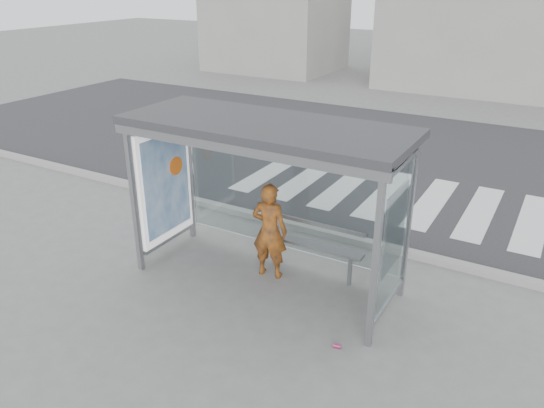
{
  "coord_description": "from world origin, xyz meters",
  "views": [
    {
      "loc": [
        3.73,
        -6.3,
        4.55
      ],
      "look_at": [
        0.01,
        0.2,
        1.28
      ],
      "focal_mm": 35.0,
      "sensor_mm": 36.0,
      "label": 1
    }
  ],
  "objects": [
    {
      "name": "ground",
      "position": [
        0.0,
        0.0,
        0.0
      ],
      "size": [
        80.0,
        80.0,
        0.0
      ],
      "primitive_type": "plane",
      "color": "slate",
      "rests_on": "ground"
    },
    {
      "name": "road",
      "position": [
        0.0,
        7.0,
        0.0
      ],
      "size": [
        30.0,
        10.0,
        0.01
      ],
      "primitive_type": "cube",
      "color": "#2A2A2C",
      "rests_on": "ground"
    },
    {
      "name": "curb",
      "position": [
        0.0,
        1.95,
        0.06
      ],
      "size": [
        30.0,
        0.18,
        0.12
      ],
      "primitive_type": "cube",
      "color": "gray",
      "rests_on": "ground"
    },
    {
      "name": "crosswalk",
      "position": [
        1.0,
        4.5,
        0.0
      ],
      "size": [
        7.55,
        3.0,
        0.0
      ],
      "color": "silver",
      "rests_on": "ground"
    },
    {
      "name": "bus_shelter",
      "position": [
        -0.37,
        0.06,
        1.98
      ],
      "size": [
        4.25,
        1.65,
        2.62
      ],
      "color": "gray",
      "rests_on": "ground"
    },
    {
      "name": "building_left",
      "position": [
        -10.0,
        18.0,
        3.0
      ],
      "size": [
        6.0,
        5.0,
        6.0
      ],
      "primitive_type": "cube",
      "color": "gray",
      "rests_on": "ground"
    },
    {
      "name": "building_center",
      "position": [
        0.0,
        18.0,
        2.5
      ],
      "size": [
        8.0,
        5.0,
        5.0
      ],
      "primitive_type": "cube",
      "color": "gray",
      "rests_on": "ground"
    },
    {
      "name": "person",
      "position": [
        -0.04,
        0.21,
        0.8
      ],
      "size": [
        0.63,
        0.46,
        1.6
      ],
      "primitive_type": "imported",
      "rotation": [
        0.0,
        0.0,
        3.28
      ],
      "color": "#EE5716",
      "rests_on": "ground"
    },
    {
      "name": "bench",
      "position": [
        0.53,
        0.58,
        0.54
      ],
      "size": [
        1.75,
        0.22,
        0.9
      ],
      "color": "slate",
      "rests_on": "ground"
    },
    {
      "name": "soda_can",
      "position": [
        1.66,
        -0.96,
        0.03
      ],
      "size": [
        0.11,
        0.08,
        0.06
      ],
      "primitive_type": "cylinder",
      "rotation": [
        0.0,
        1.57,
        0.18
      ],
      "color": "#C73A72",
      "rests_on": "ground"
    }
  ]
}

